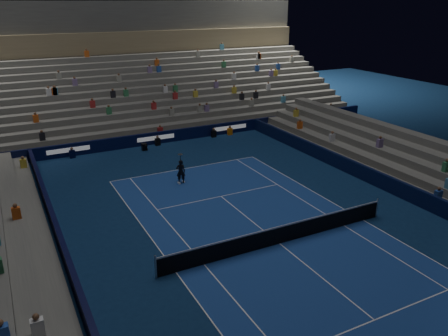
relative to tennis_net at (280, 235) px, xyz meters
name	(u,v)px	position (x,y,z in m)	size (l,w,h in m)	color
ground	(279,244)	(0.00, 0.00, -0.50)	(90.00, 90.00, 0.00)	#0C2349
court_surface	(279,244)	(0.00, 0.00, -0.50)	(10.97, 23.77, 0.01)	navy
sponsor_barrier_far	(155,138)	(0.00, 18.50, 0.00)	(44.00, 0.25, 1.00)	black
sponsor_barrier_east	(419,197)	(9.70, 0.00, 0.00)	(0.25, 37.00, 1.00)	#081032
sponsor_barrier_west	(77,289)	(-9.70, 0.00, 0.00)	(0.25, 37.00, 1.00)	black
grandstand_main	(122,85)	(0.00, 27.90, 2.87)	(44.00, 15.20, 11.20)	#60605C
tennis_net	(280,235)	(0.00, 0.00, 0.00)	(12.90, 0.10, 1.10)	#B2B2B7
tennis_player	(181,172)	(-1.35, 9.53, 0.30)	(0.59, 0.39, 1.61)	black
broadcast_camera	(144,147)	(-1.34, 17.32, -0.22)	(0.45, 0.87, 0.54)	black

